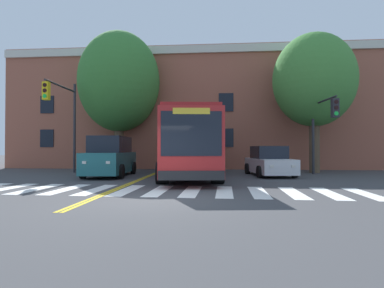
{
  "coord_description": "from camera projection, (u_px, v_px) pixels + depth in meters",
  "views": [
    {
      "loc": [
        1.92,
        -9.18,
        1.56
      ],
      "look_at": [
        0.67,
        6.45,
        1.82
      ],
      "focal_mm": 28.0,
      "sensor_mm": 36.0,
      "label": 1
    }
  ],
  "objects": [
    {
      "name": "ground_plane",
      "position": [
        154.0,
        199.0,
        9.28
      ],
      "size": [
        120.0,
        120.0,
        0.0
      ],
      "primitive_type": "plane",
      "color": "#424244"
    },
    {
      "name": "crosswalk",
      "position": [
        159.0,
        191.0,
        11.15
      ],
      "size": [
        15.27,
        3.52,
        0.01
      ],
      "color": "white",
      "rests_on": "ground"
    },
    {
      "name": "lane_line_yellow_inner",
      "position": [
        169.0,
        167.0,
        25.25
      ],
      "size": [
        0.12,
        36.0,
        0.01
      ],
      "primitive_type": "cube",
      "color": "gold",
      "rests_on": "ground"
    },
    {
      "name": "lane_line_yellow_outer",
      "position": [
        171.0,
        167.0,
        25.23
      ],
      "size": [
        0.12,
        36.0,
        0.01
      ],
      "primitive_type": "cube",
      "color": "gold",
      "rests_on": "ground"
    },
    {
      "name": "city_bus",
      "position": [
        189.0,
        144.0,
        16.72
      ],
      "size": [
        3.87,
        10.97,
        3.39
      ],
      "color": "#B22323",
      "rests_on": "ground"
    },
    {
      "name": "car_teal_near_lane",
      "position": [
        111.0,
        157.0,
        17.19
      ],
      "size": [
        2.48,
        5.09,
        2.27
      ],
      "color": "#236B70",
      "rests_on": "ground"
    },
    {
      "name": "car_white_far_lane",
      "position": [
        269.0,
        162.0,
        17.48
      ],
      "size": [
        2.57,
        4.55,
        1.72
      ],
      "color": "white",
      "rests_on": "ground"
    },
    {
      "name": "car_black_behind_bus",
      "position": [
        201.0,
        157.0,
        26.61
      ],
      "size": [
        2.11,
        4.79,
        1.93
      ],
      "color": "black",
      "rests_on": "ground"
    },
    {
      "name": "traffic_light_near_corner",
      "position": [
        322.0,
        121.0,
        17.23
      ],
      "size": [
        0.45,
        3.2,
        4.84
      ],
      "color": "#28282D",
      "rests_on": "ground"
    },
    {
      "name": "traffic_light_far_corner",
      "position": [
        64.0,
        111.0,
        18.37
      ],
      "size": [
        0.34,
        3.67,
        5.86
      ],
      "color": "#28282D",
      "rests_on": "ground"
    },
    {
      "name": "traffic_light_overhead",
      "position": [
        217.0,
        125.0,
        19.64
      ],
      "size": [
        0.34,
        3.44,
        4.62
      ],
      "color": "#28282D",
      "rests_on": "ground"
    },
    {
      "name": "street_tree_curbside_large",
      "position": [
        314.0,
        80.0,
        19.65
      ],
      "size": [
        5.79,
        5.38,
        9.17
      ],
      "color": "brown",
      "rests_on": "ground"
    },
    {
      "name": "street_tree_curbside_small",
      "position": [
        119.0,
        82.0,
        22.04
      ],
      "size": [
        7.98,
        7.88,
        10.2
      ],
      "color": "brown",
      "rests_on": "ground"
    },
    {
      "name": "building_facade",
      "position": [
        224.0,
        113.0,
        27.39
      ],
      "size": [
        35.47,
        9.54,
        9.61
      ],
      "color": "#9E5642",
      "rests_on": "ground"
    }
  ]
}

